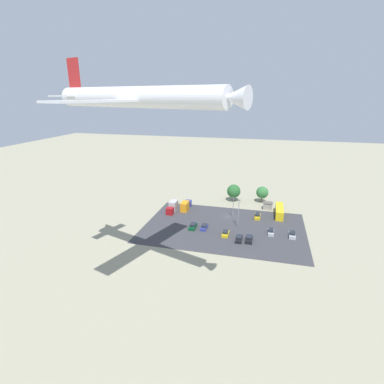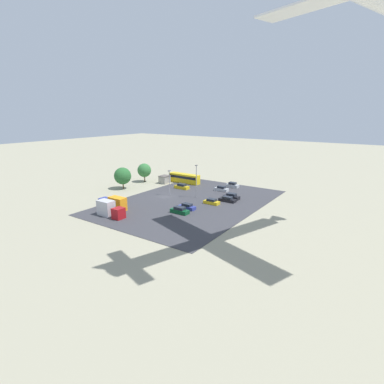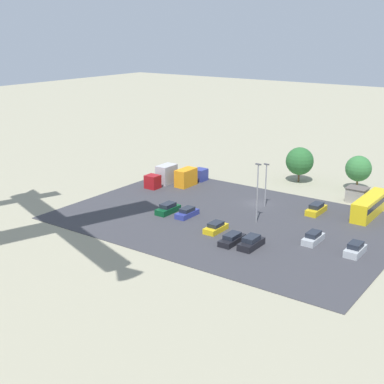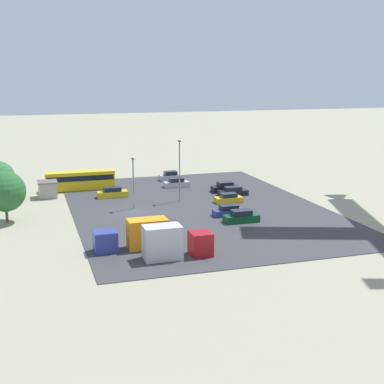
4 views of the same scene
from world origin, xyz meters
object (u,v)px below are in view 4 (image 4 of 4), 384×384
(shed_building, at_px, (48,189))
(parked_car_4, at_px, (112,193))
(parked_car_1, at_px, (229,211))
(parked_car_6, at_px, (241,217))
(bus, at_px, (80,180))
(parked_truck_0, at_px, (173,243))
(parked_car_2, at_px, (229,198))
(parked_car_3, at_px, (225,188))
(parked_truck_1, at_px, (136,236))
(parked_car_7, at_px, (233,192))
(parked_car_5, at_px, (171,176))
(parked_car_0, at_px, (176,183))

(shed_building, relative_size, parked_car_4, 0.73)
(parked_car_1, xyz_separation_m, parked_car_6, (3.59, 0.35, 0.06))
(bus, relative_size, parked_truck_0, 1.55)
(parked_car_2, distance_m, parked_car_4, 18.48)
(parked_car_1, height_order, parked_truck_0, parked_truck_0)
(parked_car_3, height_order, parked_truck_1, parked_truck_1)
(shed_building, relative_size, parked_car_2, 0.84)
(parked_car_7, bearing_deg, shed_building, 74.75)
(parked_car_4, distance_m, parked_car_7, 19.21)
(shed_building, distance_m, parked_car_3, 28.58)
(parked_car_6, bearing_deg, shed_building, 45.79)
(parked_car_1, height_order, parked_car_5, parked_car_5)
(parked_car_7, xyz_separation_m, parked_truck_1, (21.89, -20.29, 0.91))
(parked_car_2, relative_size, parked_truck_0, 0.57)
(shed_building, relative_size, parked_car_7, 0.74)
(shed_building, bearing_deg, parked_truck_0, 18.51)
(shed_building, xyz_separation_m, parked_truck_0, (33.77, 11.30, 0.40))
(parked_truck_1, bearing_deg, parked_car_6, -66.44)
(parked_car_0, distance_m, parked_car_3, 9.05)
(parked_car_2, height_order, parked_car_5, parked_car_5)
(parked_truck_0, bearing_deg, bus, -171.27)
(parked_car_6, xyz_separation_m, parked_car_7, (-15.16, 4.86, -0.08))
(shed_building, bearing_deg, parked_car_5, 108.76)
(shed_building, bearing_deg, bus, 126.30)
(bus, distance_m, parked_car_5, 17.06)
(parked_car_2, xyz_separation_m, parked_car_6, (10.86, -2.43, 0.08))
(bus, bearing_deg, parked_car_7, 62.78)
(bus, xyz_separation_m, parked_truck_1, (33.67, 2.62, -0.17))
(parked_car_1, xyz_separation_m, parked_truck_1, (10.31, -15.07, 0.89))
(shed_building, distance_m, parked_car_2, 28.64)
(parked_car_1, bearing_deg, parked_car_7, -24.24)
(shed_building, distance_m, parked_car_5, 23.42)
(parked_car_0, xyz_separation_m, parked_car_1, (20.65, 1.66, -0.04))
(parked_car_2, bearing_deg, parked_car_4, 61.58)
(parked_car_5, height_order, parked_car_7, parked_car_5)
(parked_car_3, height_order, parked_truck_0, parked_truck_0)
(shed_building, bearing_deg, parked_car_2, 65.11)
(parked_car_6, height_order, parked_car_7, parked_car_6)
(parked_car_1, distance_m, parked_car_6, 3.61)
(parked_car_7, bearing_deg, parked_car_3, 4.67)
(parked_car_1, relative_size, parked_car_3, 0.97)
(parked_car_4, distance_m, parked_car_6, 24.02)
(shed_building, relative_size, parked_car_0, 0.81)
(parked_car_4, relative_size, parked_truck_0, 0.65)
(parked_car_0, distance_m, parked_car_4, 12.67)
(parked_car_3, height_order, parked_car_7, parked_car_3)
(parked_car_0, distance_m, parked_car_7, 11.38)
(parked_car_3, bearing_deg, bus, -111.36)
(parked_car_0, relative_size, parked_car_6, 0.94)
(parked_car_5, xyz_separation_m, parked_truck_0, (41.30, -10.87, 0.94))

